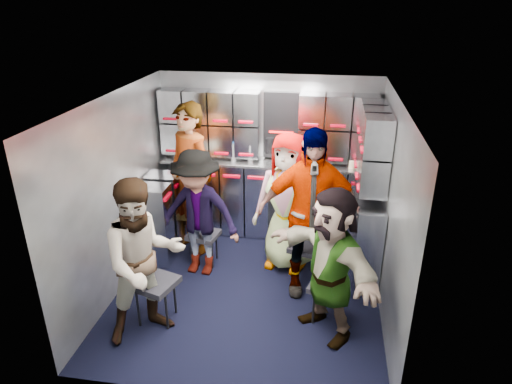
# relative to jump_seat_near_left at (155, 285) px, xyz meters

# --- Properties ---
(floor) EXTENTS (3.00, 3.00, 0.00)m
(floor) POSITION_rel_jump_seat_near_left_xyz_m (0.81, 0.65, -0.41)
(floor) COLOR black
(floor) RESTS_ON ground
(wall_back) EXTENTS (2.80, 0.04, 2.10)m
(wall_back) POSITION_rel_jump_seat_near_left_xyz_m (0.81, 2.15, 0.64)
(wall_back) COLOR gray
(wall_back) RESTS_ON ground
(wall_left) EXTENTS (0.04, 3.00, 2.10)m
(wall_left) POSITION_rel_jump_seat_near_left_xyz_m (-0.59, 0.65, 0.64)
(wall_left) COLOR gray
(wall_left) RESTS_ON ground
(wall_right) EXTENTS (0.04, 3.00, 2.10)m
(wall_right) POSITION_rel_jump_seat_near_left_xyz_m (2.21, 0.65, 0.64)
(wall_right) COLOR gray
(wall_right) RESTS_ON ground
(ceiling) EXTENTS (2.80, 3.00, 0.02)m
(ceiling) POSITION_rel_jump_seat_near_left_xyz_m (0.81, 0.65, 1.69)
(ceiling) COLOR silver
(ceiling) RESTS_ON wall_back
(cart_bank_back) EXTENTS (2.68, 0.38, 0.99)m
(cart_bank_back) POSITION_rel_jump_seat_near_left_xyz_m (0.81, 1.94, 0.09)
(cart_bank_back) COLOR #A1A5B1
(cart_bank_back) RESTS_ON ground
(cart_bank_left) EXTENTS (0.38, 0.76, 0.99)m
(cart_bank_left) POSITION_rel_jump_seat_near_left_xyz_m (-0.38, 1.21, 0.09)
(cart_bank_left) COLOR #A1A5B1
(cart_bank_left) RESTS_ON ground
(counter) EXTENTS (2.68, 0.42, 0.03)m
(counter) POSITION_rel_jump_seat_near_left_xyz_m (0.81, 1.94, 0.61)
(counter) COLOR #B0B2B7
(counter) RESTS_ON cart_bank_back
(locker_bank_back) EXTENTS (2.68, 0.28, 0.82)m
(locker_bank_back) POSITION_rel_jump_seat_near_left_xyz_m (0.81, 2.00, 1.08)
(locker_bank_back) COLOR #A1A5B1
(locker_bank_back) RESTS_ON wall_back
(locker_bank_right) EXTENTS (0.28, 1.00, 0.82)m
(locker_bank_right) POSITION_rel_jump_seat_near_left_xyz_m (2.06, 1.35, 1.08)
(locker_bank_right) COLOR #A1A5B1
(locker_bank_right) RESTS_ON wall_right
(right_cabinet) EXTENTS (0.28, 1.20, 1.00)m
(right_cabinet) POSITION_rel_jump_seat_near_left_xyz_m (2.06, 1.25, 0.09)
(right_cabinet) COLOR #A1A5B1
(right_cabinet) RESTS_ON ground
(coffee_niche) EXTENTS (0.46, 0.16, 0.84)m
(coffee_niche) POSITION_rel_jump_seat_near_left_xyz_m (0.99, 2.06, 1.06)
(coffee_niche) COLOR black
(coffee_niche) RESTS_ON wall_back
(red_latch_strip) EXTENTS (2.60, 0.02, 0.03)m
(red_latch_strip) POSITION_rel_jump_seat_near_left_xyz_m (0.81, 1.74, 0.47)
(red_latch_strip) COLOR #AD0014
(red_latch_strip) RESTS_ON cart_bank_back
(jump_seat_near_left) EXTENTS (0.48, 0.47, 0.46)m
(jump_seat_near_left) POSITION_rel_jump_seat_near_left_xyz_m (0.00, 0.00, 0.00)
(jump_seat_near_left) COLOR black
(jump_seat_near_left) RESTS_ON ground
(jump_seat_mid_left) EXTENTS (0.39, 0.38, 0.40)m
(jump_seat_mid_left) POSITION_rel_jump_seat_near_left_xyz_m (0.19, 1.09, -0.05)
(jump_seat_mid_left) COLOR black
(jump_seat_mid_left) RESTS_ON ground
(jump_seat_center) EXTENTS (0.37, 0.35, 0.43)m
(jump_seat_center) POSITION_rel_jump_seat_near_left_xyz_m (1.17, 1.39, -0.03)
(jump_seat_center) COLOR black
(jump_seat_center) RESTS_ON ground
(jump_seat_mid_right) EXTENTS (0.46, 0.45, 0.45)m
(jump_seat_mid_right) POSITION_rel_jump_seat_near_left_xyz_m (1.43, 0.94, -0.01)
(jump_seat_mid_right) COLOR black
(jump_seat_mid_right) RESTS_ON ground
(jump_seat_near_right) EXTENTS (0.42, 0.40, 0.40)m
(jump_seat_near_right) POSITION_rel_jump_seat_near_left_xyz_m (1.66, 0.29, -0.05)
(jump_seat_near_right) COLOR black
(jump_seat_near_right) RESTS_ON ground
(attendant_standing) EXTENTS (0.82, 0.76, 1.88)m
(attendant_standing) POSITION_rel_jump_seat_near_left_xyz_m (-0.03, 1.40, 0.53)
(attendant_standing) COLOR black
(attendant_standing) RESTS_ON ground
(attendant_arc_a) EXTENTS (0.98, 0.95, 1.59)m
(attendant_arc_a) POSITION_rel_jump_seat_near_left_xyz_m (-0.00, -0.18, 0.38)
(attendant_arc_a) COLOR black
(attendant_arc_a) RESTS_ON ground
(attendant_arc_b) EXTENTS (1.02, 0.65, 1.49)m
(attendant_arc_b) POSITION_rel_jump_seat_near_left_xyz_m (0.19, 0.91, 0.34)
(attendant_arc_b) COLOR black
(attendant_arc_b) RESTS_ON ground
(attendant_arc_c) EXTENTS (0.91, 0.71, 1.64)m
(attendant_arc_c) POSITION_rel_jump_seat_near_left_xyz_m (1.17, 1.21, 0.41)
(attendant_arc_c) COLOR black
(attendant_arc_c) RESTS_ON ground
(attendant_arc_d) EXTENTS (1.12, 0.56, 1.84)m
(attendant_arc_d) POSITION_rel_jump_seat_near_left_xyz_m (1.43, 0.76, 0.51)
(attendant_arc_d) COLOR black
(attendant_arc_d) RESTS_ON ground
(attendant_arc_e) EXTENTS (1.26, 1.32, 1.50)m
(attendant_arc_e) POSITION_rel_jump_seat_near_left_xyz_m (1.66, 0.11, 0.34)
(attendant_arc_e) COLOR black
(attendant_arc_e) RESTS_ON ground
(bottle_left) EXTENTS (0.06, 0.06, 0.24)m
(bottle_left) POSITION_rel_jump_seat_near_left_xyz_m (0.40, 1.89, 0.74)
(bottle_left) COLOR white
(bottle_left) RESTS_ON counter
(bottle_mid) EXTENTS (0.07, 0.07, 0.23)m
(bottle_mid) POSITION_rel_jump_seat_near_left_xyz_m (0.62, 1.89, 0.74)
(bottle_mid) COLOR white
(bottle_mid) RESTS_ON counter
(bottle_right) EXTENTS (0.07, 0.07, 0.22)m
(bottle_right) POSITION_rel_jump_seat_near_left_xyz_m (1.06, 1.89, 0.73)
(bottle_right) COLOR white
(bottle_right) RESTS_ON counter
(cup_left) EXTENTS (0.07, 0.07, 0.11)m
(cup_left) POSITION_rel_jump_seat_near_left_xyz_m (-0.23, 1.88, 0.68)
(cup_left) COLOR #C3AF89
(cup_left) RESTS_ON counter
(cup_right) EXTENTS (0.09, 0.09, 0.10)m
(cup_right) POSITION_rel_jump_seat_near_left_xyz_m (1.89, 1.88, 0.67)
(cup_right) COLOR #C3AF89
(cup_right) RESTS_ON counter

